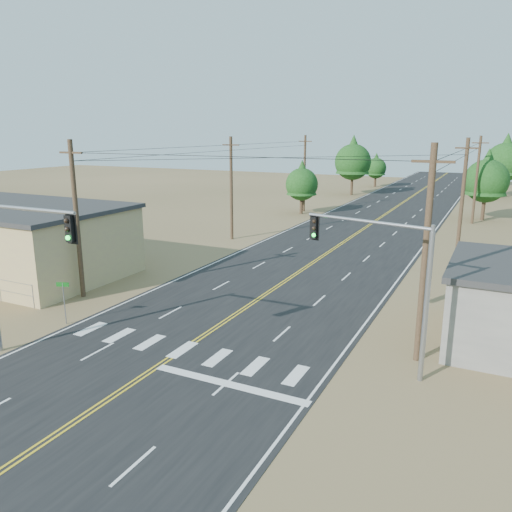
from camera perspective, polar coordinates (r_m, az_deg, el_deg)
The scene contains 17 objects.
ground at distance 20.01m, azimuth -22.18°, elevation -18.58°, with size 220.00×220.00×0.00m, color #91764E.
road at distance 44.09m, azimuth 7.98°, elevation 0.21°, with size 15.00×200.00×0.02m, color black.
utility_pole_left_near at distance 33.32m, azimuth -19.81°, elevation 4.01°, with size 1.80×0.30×10.00m.
utility_pole_left_mid at distance 49.18m, azimuth -2.84°, elevation 7.81°, with size 1.80×0.30×10.00m.
utility_pole_left_far at distance 67.29m, azimuth 5.57°, elevation 9.44°, with size 1.80×0.30×10.00m.
utility_pole_right_near at distance 23.50m, azimuth 18.78°, elevation 0.18°, with size 1.80×0.30×10.00m.
utility_pole_right_mid at distance 43.14m, azimuth 22.49°, elevation 5.89°, with size 1.80×0.30×10.00m.
utility_pole_right_far at distance 63.01m, azimuth 23.89°, elevation 8.01°, with size 1.80×0.30×10.00m.
signal_mast_left at distance 25.13m, azimuth -26.14°, elevation 0.05°, with size 5.87×0.44×7.42m.
signal_mast_right at distance 22.27m, azimuth 14.96°, elevation -1.55°, with size 5.87×1.60×6.83m.
street_sign at distance 29.54m, azimuth -21.12°, elevation -4.32°, with size 0.68×0.29×2.42m.
tree_left_near at distance 65.16m, azimuth 5.26°, elevation 8.53°, with size 4.17×4.17×6.96m.
tree_left_mid at distance 86.35m, azimuth 11.03°, elevation 10.91°, with size 5.98×5.98×9.97m.
tree_left_far at distance 100.03m, azimuth 13.55°, elevation 9.97°, with size 3.93×3.93×6.55m.
tree_right_near at distance 66.03m, azimuth 24.88°, elevation 8.25°, with size 5.15×5.15×8.58m.
tree_right_mid at distance 90.81m, azimuth 26.64°, elevation 9.97°, with size 6.18×6.18×10.29m.
tree_right_far at distance 110.10m, azimuth 25.99°, elevation 9.70°, with size 4.67×4.67×7.79m.
Camera 1 is at (13.28, -10.72, 10.45)m, focal length 35.00 mm.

